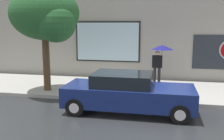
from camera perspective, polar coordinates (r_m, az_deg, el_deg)
name	(u,v)px	position (r m, az deg, el deg)	size (l,w,h in m)	color
ground_plane	(139,113)	(9.45, 6.04, -9.39)	(60.00, 60.00, 0.00)	#282B2D
sidewalk	(145,90)	(12.30, 7.41, -4.42)	(20.00, 4.00, 0.15)	#A3A099
building_facade	(150,18)	(14.40, 8.39, 11.36)	(20.00, 0.67, 7.00)	#9E998E
parked_car	(128,93)	(9.32, 3.47, -5.08)	(4.62, 1.86, 1.43)	navy
fire_hydrant	(113,87)	(11.05, 0.15, -3.74)	(0.30, 0.44, 0.72)	red
pedestrian_with_umbrella	(161,53)	(12.92, 10.73, 3.79)	(1.09, 1.09, 1.99)	black
street_tree	(46,16)	(11.79, -14.30, 11.57)	(3.11, 2.65, 4.63)	#4C3823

